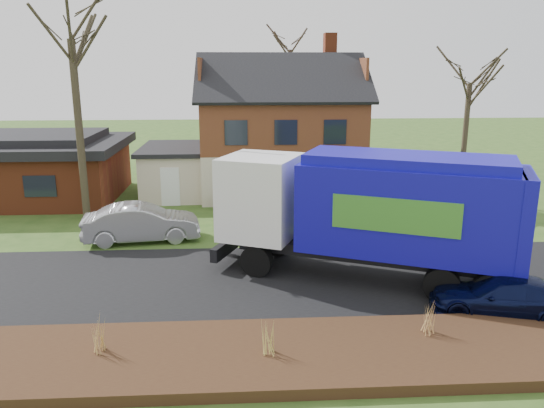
{
  "coord_description": "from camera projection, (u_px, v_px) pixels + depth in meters",
  "views": [
    {
      "loc": [
        -0.37,
        -17.44,
        7.31
      ],
      "look_at": [
        0.82,
        2.5,
        2.14
      ],
      "focal_mm": 35.0,
      "sensor_mm": 36.0,
      "label": 1
    }
  ],
  "objects": [
    {
      "name": "grass_clump_east",
      "position": [
        430.0,
        318.0,
        14.31
      ],
      "size": [
        0.35,
        0.29,
        0.89
      ],
      "color": "tan",
      "rests_on": "mulch_verge"
    },
    {
      "name": "garbage_truck",
      "position": [
        372.0,
        208.0,
        18.28
      ],
      "size": [
        10.78,
        6.75,
        4.51
      ],
      "rotation": [
        0.0,
        0.0,
        -0.41
      ],
      "color": "black",
      "rests_on": "ground"
    },
    {
      "name": "ground",
      "position": [
        253.0,
        281.0,
        18.71
      ],
      "size": [
        120.0,
        120.0,
        0.0
      ],
      "primitive_type": "plane",
      "color": "#2D4D19",
      "rests_on": "ground"
    },
    {
      "name": "mulch_verge",
      "position": [
        258.0,
        356.0,
        13.55
      ],
      "size": [
        80.0,
        3.5,
        0.3
      ],
      "primitive_type": "cube",
      "color": "black",
      "rests_on": "ground"
    },
    {
      "name": "grass_clump_mid",
      "position": [
        269.0,
        337.0,
        13.3
      ],
      "size": [
        0.31,
        0.26,
        0.87
      ],
      "color": "tan",
      "rests_on": "mulch_verge"
    },
    {
      "name": "main_house",
      "position": [
        272.0,
        125.0,
        31.23
      ],
      "size": [
        12.95,
        8.95,
        9.26
      ],
      "color": "beige",
      "rests_on": "ground"
    },
    {
      "name": "tree_front_west",
      "position": [
        68.0,
        10.0,
        23.68
      ],
      "size": [
        4.0,
        4.0,
        11.9
      ],
      "color": "#3A3222",
      "rests_on": "ground"
    },
    {
      "name": "silver_sedan",
      "position": [
        142.0,
        223.0,
        22.79
      ],
      "size": [
        5.11,
        2.39,
        1.62
      ],
      "primitive_type": "imported",
      "rotation": [
        0.0,
        0.0,
        1.71
      ],
      "color": "#A8AAB0",
      "rests_on": "ground"
    },
    {
      "name": "tree_back",
      "position": [
        290.0,
        34.0,
        38.85
      ],
      "size": [
        3.67,
        3.67,
        11.62
      ],
      "color": "#3A2B23",
      "rests_on": "ground"
    },
    {
      "name": "grass_clump_west",
      "position": [
        99.0,
        334.0,
        13.37
      ],
      "size": [
        0.36,
        0.3,
        0.96
      ],
      "color": "tan",
      "rests_on": "mulch_verge"
    },
    {
      "name": "tree_front_east",
      "position": [
        472.0,
        63.0,
        28.21
      ],
      "size": [
        3.33,
        3.33,
        9.24
      ],
      "color": "#3C3224",
      "rests_on": "ground"
    },
    {
      "name": "road",
      "position": [
        253.0,
        280.0,
        18.71
      ],
      "size": [
        80.0,
        7.0,
        0.02
      ],
      "primitive_type": "cube",
      "color": "black",
      "rests_on": "ground"
    },
    {
      "name": "navy_wagon",
      "position": [
        503.0,
        296.0,
        15.96
      ],
      "size": [
        4.54,
        2.81,
        1.23
      ],
      "primitive_type": "imported",
      "rotation": [
        0.0,
        0.0,
        -1.85
      ],
      "color": "black",
      "rests_on": "ground"
    },
    {
      "name": "ranch_house",
      "position": [
        36.0,
        167.0,
        30.13
      ],
      "size": [
        9.8,
        8.2,
        3.7
      ],
      "color": "brown",
      "rests_on": "ground"
    }
  ]
}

